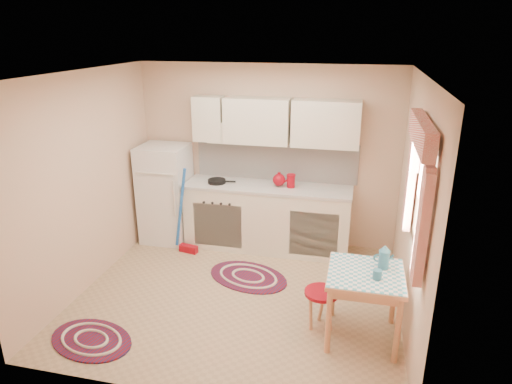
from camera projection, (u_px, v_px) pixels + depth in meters
room_shell at (256, 158)px, 4.94m from camera, size 3.64×3.60×2.52m
fridge at (166, 194)px, 6.50m from camera, size 0.65×0.60×1.40m
broom at (186, 212)px, 6.12m from camera, size 0.30×0.17×1.20m
base_cabinets at (267, 218)px, 6.32m from camera, size 2.25×0.60×0.88m
countertop at (268, 187)px, 6.17m from camera, size 2.27×0.62×0.04m
frying_pan at (217, 181)px, 6.26m from camera, size 0.27×0.27×0.05m
red_kettle at (279, 180)px, 6.10m from camera, size 0.22×0.20×0.19m
red_canister at (291, 182)px, 6.07m from camera, size 0.12×0.12×0.16m
table at (363, 305)px, 4.46m from camera, size 0.72×0.72×0.72m
stool at (321, 309)px, 4.66m from camera, size 0.36×0.36×0.42m
coffee_pot at (384, 257)px, 4.37m from camera, size 0.15×0.13×0.26m
mug at (377, 275)px, 4.21m from camera, size 0.09×0.09×0.10m
rug_center at (248, 277)px, 5.67m from camera, size 1.21×0.99×0.02m
rug_left at (91, 340)px, 4.52m from camera, size 1.03×0.82×0.02m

